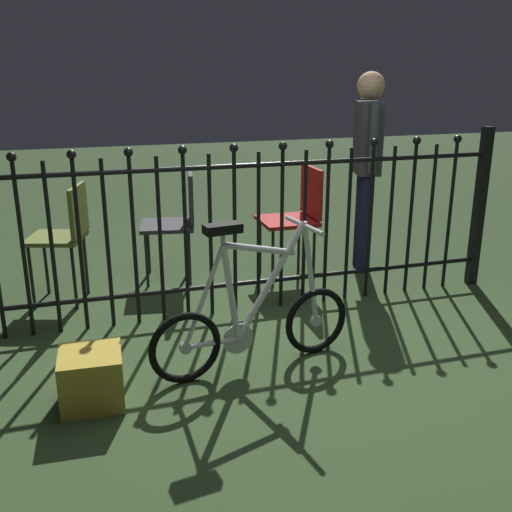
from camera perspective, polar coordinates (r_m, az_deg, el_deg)
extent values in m
plane|color=#2E4524|center=(3.68, 2.70, -8.94)|extent=(20.00, 20.00, 0.00)
cylinder|color=black|center=(3.92, -21.47, 0.32)|extent=(0.03, 0.03, 1.12)
sphere|color=black|center=(3.80, -22.48, 8.79)|extent=(0.06, 0.06, 0.06)
cylinder|color=black|center=(3.91, -19.01, 0.54)|extent=(0.03, 0.03, 1.12)
cylinder|color=black|center=(3.91, -16.55, 0.77)|extent=(0.03, 0.03, 1.12)
sphere|color=black|center=(3.78, -17.34, 9.30)|extent=(0.06, 0.06, 0.06)
cylinder|color=black|center=(3.91, -14.09, 0.99)|extent=(0.03, 0.03, 1.12)
cylinder|color=black|center=(3.92, -11.63, 1.21)|extent=(0.03, 0.03, 1.12)
sphere|color=black|center=(3.80, -12.19, 9.73)|extent=(0.06, 0.06, 0.06)
cylinder|color=black|center=(3.94, -9.19, 1.42)|extent=(0.03, 0.03, 1.12)
cylinder|color=black|center=(3.96, -6.77, 1.63)|extent=(0.03, 0.03, 1.12)
sphere|color=black|center=(3.84, -7.10, 10.07)|extent=(0.06, 0.06, 0.06)
cylinder|color=black|center=(3.99, -4.39, 1.83)|extent=(0.03, 0.03, 1.12)
cylinder|color=black|center=(4.03, -2.05, 2.03)|extent=(0.03, 0.03, 1.12)
sphere|color=black|center=(3.91, -2.15, 10.34)|extent=(0.06, 0.06, 0.06)
cylinder|color=black|center=(4.07, 0.25, 2.22)|extent=(0.03, 0.03, 1.12)
cylinder|color=black|center=(4.13, 2.49, 2.41)|extent=(0.03, 0.03, 1.12)
sphere|color=black|center=(4.01, 2.60, 10.52)|extent=(0.06, 0.06, 0.06)
cylinder|color=black|center=(4.18, 4.67, 2.58)|extent=(0.03, 0.03, 1.12)
cylinder|color=black|center=(4.25, 6.79, 2.75)|extent=(0.03, 0.03, 1.12)
sphere|color=black|center=(4.13, 7.09, 10.63)|extent=(0.06, 0.06, 0.06)
cylinder|color=black|center=(4.32, 8.85, 2.90)|extent=(0.03, 0.03, 1.12)
cylinder|color=black|center=(4.39, 10.84, 3.05)|extent=(0.03, 0.03, 1.12)
sphere|color=black|center=(4.28, 11.30, 10.67)|extent=(0.06, 0.06, 0.06)
cylinder|color=black|center=(4.47, 12.76, 3.19)|extent=(0.03, 0.03, 1.12)
cylinder|color=black|center=(4.55, 14.62, 3.32)|extent=(0.03, 0.03, 1.12)
sphere|color=black|center=(4.45, 15.22, 10.66)|extent=(0.06, 0.06, 0.06)
cylinder|color=black|center=(4.64, 16.40, 3.45)|extent=(0.03, 0.03, 1.12)
cylinder|color=black|center=(4.74, 18.12, 3.56)|extent=(0.03, 0.03, 1.12)
sphere|color=black|center=(4.63, 18.83, 10.60)|extent=(0.06, 0.06, 0.06)
cylinder|color=black|center=(4.17, -0.30, -2.55)|extent=(3.63, 0.03, 0.03)
cylinder|color=black|center=(3.96, -0.32, 8.71)|extent=(3.63, 0.03, 0.03)
cube|color=black|center=(4.87, 20.66, 4.36)|extent=(0.07, 0.07, 1.23)
torus|color=black|center=(3.25, -6.81, -8.77)|extent=(0.41, 0.10, 0.41)
cylinder|color=silver|center=(3.25, -6.81, -8.77)|extent=(0.07, 0.04, 0.07)
torus|color=black|center=(3.57, 5.80, -6.22)|extent=(0.41, 0.10, 0.41)
cylinder|color=silver|center=(3.57, 5.80, -6.22)|extent=(0.07, 0.04, 0.07)
cylinder|color=silver|center=(3.32, 1.47, -2.37)|extent=(0.44, 0.10, 0.65)
cylinder|color=silver|center=(3.22, 0.32, 0.69)|extent=(0.44, 0.10, 0.14)
cylinder|color=silver|center=(3.23, -2.44, -3.61)|extent=(0.12, 0.05, 0.57)
cylinder|color=silver|center=(3.30, -4.23, -8.36)|extent=(0.31, 0.08, 0.04)
cylinder|color=silver|center=(3.18, -5.03, -3.96)|extent=(0.25, 0.06, 0.56)
cylinder|color=silver|center=(3.43, 5.26, -1.65)|extent=(0.13, 0.05, 0.62)
cylinder|color=silver|center=(3.32, 4.67, 3.11)|extent=(0.03, 0.03, 0.02)
cylinder|color=silver|center=(3.32, 4.67, 2.95)|extent=(0.09, 0.40, 0.03)
cylinder|color=silver|center=(3.11, -3.21, 1.68)|extent=(0.03, 0.03, 0.07)
cube|color=black|center=(3.10, -3.22, 2.65)|extent=(0.21, 0.12, 0.05)
cylinder|color=silver|center=(3.36, -1.73, -7.95)|extent=(0.18, 0.04, 0.18)
cylinder|color=black|center=(4.58, 1.62, -0.26)|extent=(0.02, 0.02, 0.46)
cylinder|color=black|center=(4.89, 0.40, 0.93)|extent=(0.02, 0.02, 0.46)
cylinder|color=black|center=(4.69, 5.58, 0.10)|extent=(0.02, 0.02, 0.46)
cylinder|color=black|center=(4.99, 4.14, 1.25)|extent=(0.02, 0.02, 0.46)
cube|color=#A51E19|center=(4.72, 2.98, 3.40)|extent=(0.43, 0.43, 0.03)
cube|color=#A51E19|center=(4.73, 5.35, 6.20)|extent=(0.03, 0.40, 0.39)
cylinder|color=black|center=(4.45, -20.78, -2.00)|extent=(0.02, 0.02, 0.47)
cylinder|color=black|center=(4.71, -19.56, -0.76)|extent=(0.02, 0.02, 0.47)
cylinder|color=black|center=(4.35, -17.08, -2.04)|extent=(0.02, 0.02, 0.47)
cylinder|color=black|center=(4.62, -16.05, -0.77)|extent=(0.02, 0.02, 0.47)
cube|color=olive|center=(4.46, -18.68, 1.65)|extent=(0.47, 0.47, 0.03)
cube|color=olive|center=(4.36, -16.71, 4.21)|extent=(0.13, 0.35, 0.35)
cylinder|color=black|center=(4.67, -10.47, -0.42)|extent=(0.02, 0.02, 0.43)
cylinder|color=black|center=(4.98, -10.31, 0.76)|extent=(0.02, 0.02, 0.43)
cylinder|color=black|center=(4.66, -6.42, -0.25)|extent=(0.02, 0.02, 0.43)
cylinder|color=black|center=(4.97, -6.52, 0.92)|extent=(0.02, 0.02, 0.43)
cube|color=#2D2D33|center=(4.75, -8.56, 2.93)|extent=(0.47, 0.47, 0.03)
cube|color=#2D2D33|center=(4.70, -6.29, 5.68)|extent=(0.09, 0.39, 0.39)
cylinder|color=#191E3F|center=(5.00, 10.48, 3.06)|extent=(0.11, 0.11, 0.81)
cylinder|color=#191E3F|center=(5.15, 10.08, 3.52)|extent=(0.11, 0.11, 0.81)
cube|color=#3F3F47|center=(4.94, 10.73, 11.07)|extent=(0.25, 0.33, 0.57)
cylinder|color=#3F3F47|center=(4.75, 11.31, 11.11)|extent=(0.08, 0.08, 0.54)
cylinder|color=#3F3F47|center=(5.14, 10.23, 11.66)|extent=(0.08, 0.08, 0.54)
sphere|color=tan|center=(4.92, 11.01, 15.79)|extent=(0.22, 0.22, 0.22)
cube|color=#B29933|center=(3.19, -15.51, -11.26)|extent=(0.32, 0.32, 0.28)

